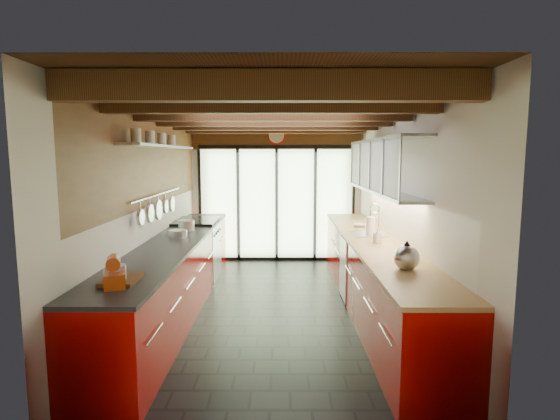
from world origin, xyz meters
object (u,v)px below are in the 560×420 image
object	(u,v)px
stand_mixer	(115,274)
kettle	(407,256)
soap_bottle	(378,236)
bowl	(360,225)
paper_towel	(370,227)

from	to	relation	value
stand_mixer	kettle	size ratio (longest dim) A/B	1.07
soap_bottle	kettle	bearing A→B (deg)	-90.00
stand_mixer	kettle	xyz separation A→B (m)	(2.54, 0.54, 0.02)
stand_mixer	bowl	distance (m)	3.93
kettle	bowl	xyz separation A→B (m)	(0.00, 2.45, -0.10)
kettle	bowl	world-z (taller)	kettle
stand_mixer	kettle	distance (m)	2.60
paper_towel	soap_bottle	bearing A→B (deg)	-90.00
bowl	kettle	bearing A→B (deg)	-90.00
soap_bottle	stand_mixer	bearing A→B (deg)	-144.79
stand_mixer	paper_towel	world-z (taller)	paper_towel
soap_bottle	bowl	distance (m)	1.21
bowl	soap_bottle	bearing A→B (deg)	-90.00
soap_bottle	paper_towel	bearing A→B (deg)	90.00
paper_towel	soap_bottle	xyz separation A→B (m)	(0.00, -0.43, -0.04)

